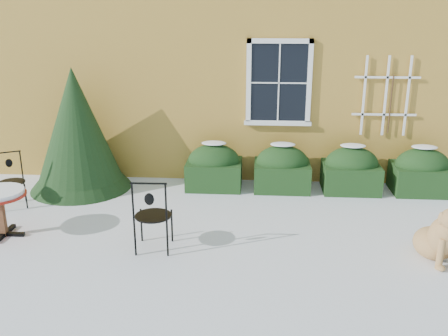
# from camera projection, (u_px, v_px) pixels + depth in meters

# --- Properties ---
(ground) EXTENTS (80.00, 80.00, 0.00)m
(ground) POSITION_uv_depth(u_px,v_px,m) (219.00, 248.00, 7.28)
(ground) COLOR white
(ground) RESTS_ON ground
(house) EXTENTS (12.40, 8.40, 6.40)m
(house) POSITION_uv_depth(u_px,v_px,m) (240.00, 11.00, 12.91)
(house) COLOR gold
(house) RESTS_ON ground
(hedge_row) EXTENTS (4.95, 0.80, 0.91)m
(hedge_row) POSITION_uv_depth(u_px,v_px,m) (316.00, 169.00, 9.46)
(hedge_row) COLOR black
(hedge_row) RESTS_ON ground
(evergreen_shrub) EXTENTS (1.91, 1.91, 2.31)m
(evergreen_shrub) POSITION_uv_depth(u_px,v_px,m) (78.00, 141.00, 9.40)
(evergreen_shrub) COLOR black
(evergreen_shrub) RESTS_ON ground
(patio_chair_near) EXTENTS (0.52, 0.52, 1.10)m
(patio_chair_near) POSITION_uv_depth(u_px,v_px,m) (153.00, 215.00, 7.06)
(patio_chair_near) COLOR black
(patio_chair_near) RESTS_ON ground
(patio_chair_far) EXTENTS (0.57, 0.56, 0.95)m
(patio_chair_far) POSITION_uv_depth(u_px,v_px,m) (11.00, 180.00, 8.68)
(patio_chair_far) COLOR black
(patio_chair_far) RESTS_ON ground
(dog) EXTENTS (0.66, 0.98, 0.87)m
(dog) POSITION_uv_depth(u_px,v_px,m) (440.00, 238.00, 6.80)
(dog) COLOR tan
(dog) RESTS_ON ground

